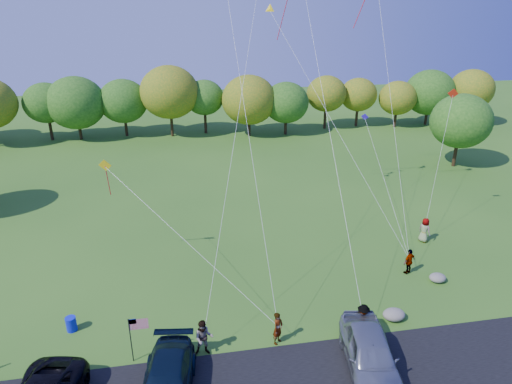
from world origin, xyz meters
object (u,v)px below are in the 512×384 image
Objects in this scene: flyer_b at (204,338)px; trash_barrel at (71,324)px; flyer_e at (424,230)px; flyer_d at (409,261)px; flyer_a at (278,328)px; flyer_c at (363,320)px; minivan_silver at (370,354)px; minivan_navy at (167,384)px.

trash_barrel is (-6.68, 2.91, -0.55)m from flyer_b.
flyer_d is at bearing 113.47° from flyer_e.
flyer_b is 14.01m from flyer_d.
flyer_a reaches higher than trash_barrel.
flyer_c is 0.96× the size of flyer_e.
minivan_silver is 3.04× the size of flyer_e.
minivan_navy is at bearing -47.52° from trash_barrel.
flyer_c reaches higher than trash_barrel.
minivan_navy is 6.75× the size of trash_barrel.
flyer_a is at bearing 154.85° from minivan_silver.
trash_barrel is (-22.85, -5.59, -0.50)m from flyer_e.
flyer_e reaches higher than flyer_d.
flyer_c reaches higher than minivan_navy.
flyer_e reaches higher than flyer_c.
flyer_e reaches higher than trash_barrel.
flyer_d is 0.95× the size of flyer_e.
flyer_a is at bearing -14.99° from trash_barrel.
flyer_a is 3.68m from flyer_b.
flyer_a is 4.42m from flyer_c.
minivan_silver reaches higher than flyer_c.
flyer_b is at bearing 91.03° from flyer_e.
minivan_navy is 21.01m from flyer_e.
minivan_navy is 3.03m from flyer_b.
flyer_b is at bearing 62.96° from minivan_navy.
minivan_silver is (9.16, 0.00, 0.15)m from minivan_navy.
minivan_navy is at bearing -170.20° from minivan_silver.
minivan_silver reaches higher than flyer_a.
flyer_b reaches higher than trash_barrel.
flyer_d reaches higher than trash_barrel.
flyer_b is 2.38× the size of trash_barrel.
minivan_silver reaches higher than trash_barrel.
flyer_b is 1.11× the size of flyer_d.
flyer_b is 1.10× the size of flyer_c.
flyer_c is at bearing -47.51° from flyer_a.
flyer_c is 15.06m from trash_barrel.
minivan_navy is at bearing -121.46° from flyer_b.
minivan_navy is 3.05× the size of flyer_a.
flyer_c is (0.69, 2.52, -0.13)m from minivan_silver.
minivan_silver is at bearing 8.24° from minivan_navy.
minivan_navy is 2.84× the size of flyer_b.
flyer_c is at bearing 22.60° from minivan_navy.
minivan_navy is 0.98× the size of minivan_silver.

